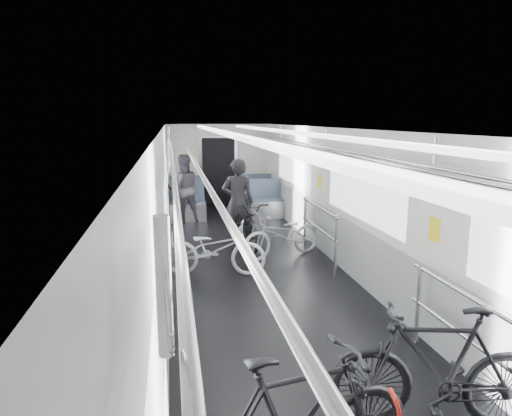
{
  "coord_description": "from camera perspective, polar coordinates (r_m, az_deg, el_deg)",
  "views": [
    {
      "loc": [
        -1.38,
        -6.46,
        2.56
      ],
      "look_at": [
        0.0,
        0.92,
        1.08
      ],
      "focal_mm": 32.0,
      "sensor_mm": 36.0,
      "label": 1
    }
  ],
  "objects": [
    {
      "name": "person_standing",
      "position": [
        9.25,
        -2.27,
        0.73
      ],
      "size": [
        0.71,
        0.53,
        1.78
      ],
      "primitive_type": "imported",
      "rotation": [
        0.0,
        0.0,
        2.98
      ],
      "color": "black",
      "rests_on": "floor"
    },
    {
      "name": "bike_aisle",
      "position": [
        9.27,
        -1.1,
        -1.88
      ],
      "size": [
        0.72,
        1.83,
        0.95
      ],
      "primitive_type": "imported",
      "rotation": [
        0.0,
        0.0,
        0.05
      ],
      "color": "black",
      "rests_on": "floor"
    },
    {
      "name": "bike_right_mid",
      "position": [
        8.52,
        3.37,
        -3.35
      ],
      "size": [
        1.74,
        1.08,
        0.86
      ],
      "primitive_type": "imported",
      "rotation": [
        0.0,
        0.0,
        -1.24
      ],
      "color": "#B5B6BA",
      "rests_on": "floor"
    },
    {
      "name": "person_seated",
      "position": [
        11.48,
        -9.06,
        2.42
      ],
      "size": [
        0.92,
        0.78,
        1.7
      ],
      "primitive_type": "imported",
      "rotation": [
        0.0,
        0.0,
        3.32
      ],
      "color": "#302D35",
      "rests_on": "floor"
    },
    {
      "name": "bike_right_near",
      "position": [
        4.27,
        21.87,
        -17.98
      ],
      "size": [
        1.86,
        0.91,
        1.07
      ],
      "primitive_type": "imported",
      "rotation": [
        0.0,
        0.0,
        -1.81
      ],
      "color": "black",
      "rests_on": "floor"
    },
    {
      "name": "bike_left_far",
      "position": [
        7.59,
        -5.2,
        -5.12
      ],
      "size": [
        1.78,
        0.96,
        0.89
      ],
      "primitive_type": "imported",
      "rotation": [
        0.0,
        0.0,
        1.34
      ],
      "color": "silver",
      "rests_on": "floor"
    },
    {
      "name": "car_shell",
      "position": [
        8.48,
        -1.07,
        1.4
      ],
      "size": [
        3.02,
        14.01,
        2.41
      ],
      "color": "black",
      "rests_on": "ground"
    }
  ]
}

